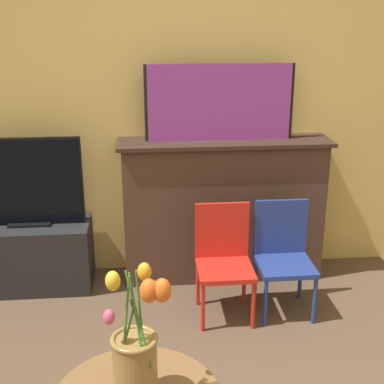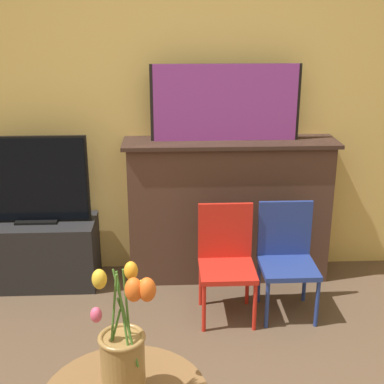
{
  "view_description": "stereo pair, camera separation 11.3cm",
  "coord_description": "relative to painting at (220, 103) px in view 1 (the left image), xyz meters",
  "views": [
    {
      "loc": [
        -0.3,
        -1.42,
        1.78
      ],
      "look_at": [
        -0.07,
        1.13,
        0.9
      ],
      "focal_mm": 50.0,
      "sensor_mm": 36.0,
      "label": 1
    },
    {
      "loc": [
        -0.19,
        -1.43,
        1.78
      ],
      "look_at": [
        -0.07,
        1.13,
        0.9
      ],
      "focal_mm": 50.0,
      "sensor_mm": 36.0,
      "label": 2
    }
  ],
  "objects": [
    {
      "name": "tv_monitor",
      "position": [
        -1.24,
        -0.06,
        -0.49
      ],
      "size": [
        0.71,
        0.12,
        0.58
      ],
      "color": "black",
      "rests_on": "tv_stand"
    },
    {
      "name": "chair_red",
      "position": [
        -0.03,
        -0.5,
        -0.84
      ],
      "size": [
        0.33,
        0.33,
        0.68
      ],
      "color": "red",
      "rests_on": "ground"
    },
    {
      "name": "chair_blue",
      "position": [
        0.34,
        -0.48,
        -0.84
      ],
      "size": [
        0.33,
        0.33,
        0.68
      ],
      "color": "navy",
      "rests_on": "ground"
    },
    {
      "name": "vase_tulips",
      "position": [
        -0.54,
        -1.81,
        -0.56
      ],
      "size": [
        0.22,
        0.22,
        0.54
      ],
      "color": "olive",
      "rests_on": "side_table"
    },
    {
      "name": "painting",
      "position": [
        0.0,
        0.0,
        0.0
      ],
      "size": [
        0.96,
        0.03,
        0.49
      ],
      "color": "black",
      "rests_on": "fireplace_mantel"
    },
    {
      "name": "tv_stand",
      "position": [
        -1.24,
        -0.06,
        -0.99
      ],
      "size": [
        0.76,
        0.38,
        0.45
      ],
      "color": "#232326",
      "rests_on": "ground"
    },
    {
      "name": "wall_back",
      "position": [
        -0.18,
        0.17,
        0.14
      ],
      "size": [
        8.0,
        0.06,
        2.7
      ],
      "color": "#E0BC66",
      "rests_on": "ground"
    },
    {
      "name": "fireplace_mantel",
      "position": [
        0.04,
        -0.01,
        -0.71
      ],
      "size": [
        1.4,
        0.34,
        0.97
      ],
      "color": "#4C3328",
      "rests_on": "ground"
    }
  ]
}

